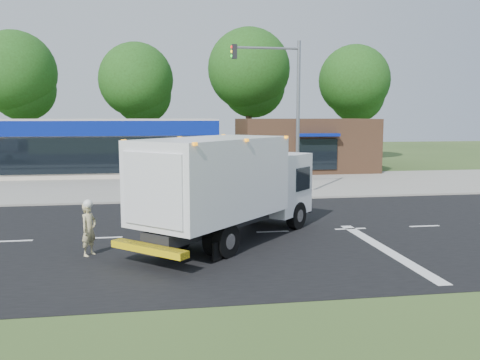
{
  "coord_description": "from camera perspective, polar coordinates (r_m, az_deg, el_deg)",
  "views": [
    {
      "loc": [
        -4.02,
        -17.85,
        4.26
      ],
      "look_at": [
        -0.9,
        1.98,
        1.7
      ],
      "focal_mm": 38.0,
      "sensor_mm": 36.0,
      "label": 1
    }
  ],
  "objects": [
    {
      "name": "ground",
      "position": [
        18.78,
        3.68,
        -5.85
      ],
      "size": [
        120.0,
        120.0,
        0.0
      ],
      "primitive_type": "plane",
      "color": "#385123",
      "rests_on": "ground"
    },
    {
      "name": "road_asphalt",
      "position": [
        18.78,
        3.68,
        -5.84
      ],
      "size": [
        60.0,
        14.0,
        0.02
      ],
      "primitive_type": "cube",
      "color": "black",
      "rests_on": "ground"
    },
    {
      "name": "sidewalk",
      "position": [
        26.69,
        -0.17,
        -1.78
      ],
      "size": [
        60.0,
        2.4,
        0.12
      ],
      "primitive_type": "cube",
      "color": "gray",
      "rests_on": "ground"
    },
    {
      "name": "parking_apron",
      "position": [
        32.38,
        -1.73,
        -0.28
      ],
      "size": [
        60.0,
        9.0,
        0.02
      ],
      "primitive_type": "cube",
      "color": "gray",
      "rests_on": "ground"
    },
    {
      "name": "lane_markings",
      "position": [
        17.86,
        8.89,
        -6.56
      ],
      "size": [
        55.2,
        7.0,
        0.01
      ],
      "color": "silver",
      "rests_on": "road_asphalt"
    },
    {
      "name": "ems_box_truck",
      "position": [
        16.99,
        -1.39,
        -0.2
      ],
      "size": [
        7.26,
        7.58,
        3.56
      ],
      "rotation": [
        0.0,
        0.0,
        0.83
      ],
      "color": "black",
      "rests_on": "ground"
    },
    {
      "name": "emergency_worker",
      "position": [
        16.15,
        -16.62,
        -5.19
      ],
      "size": [
        0.65,
        0.71,
        1.74
      ],
      "rotation": [
        0.0,
        0.0,
        1.01
      ],
      "color": "#C9BC86",
      "rests_on": "ground"
    },
    {
      "name": "retail_strip_mall",
      "position": [
        38.17,
        -16.46,
        3.6
      ],
      "size": [
        18.0,
        6.2,
        4.0
      ],
      "color": "beige",
      "rests_on": "ground"
    },
    {
      "name": "brown_storefront",
      "position": [
        39.47,
        7.3,
        3.93
      ],
      "size": [
        10.0,
        6.7,
        4.0
      ],
      "color": "#382316",
      "rests_on": "ground"
    },
    {
      "name": "traffic_signal_pole",
      "position": [
        26.24,
        5.18,
        8.69
      ],
      "size": [
        3.51,
        0.25,
        8.0
      ],
      "color": "gray",
      "rests_on": "ground"
    },
    {
      "name": "background_trees",
      "position": [
        46.23,
        -5.09,
        11.11
      ],
      "size": [
        36.77,
        7.39,
        12.1
      ],
      "color": "#332114",
      "rests_on": "ground"
    }
  ]
}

